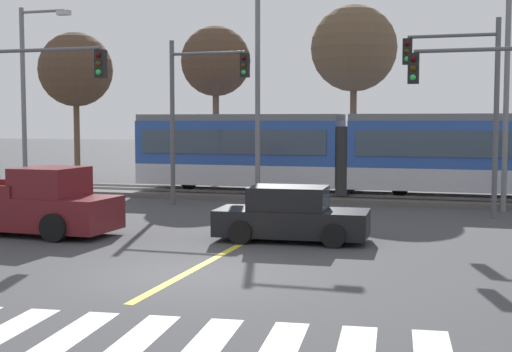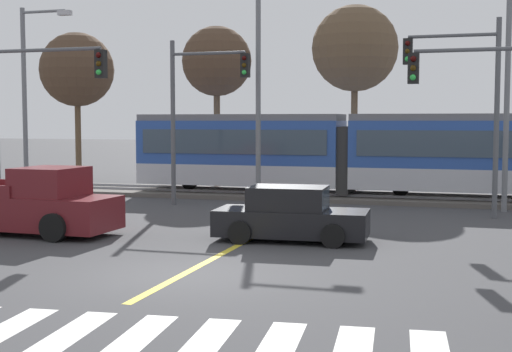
# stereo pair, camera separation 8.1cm
# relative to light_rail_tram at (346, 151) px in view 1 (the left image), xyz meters

# --- Properties ---
(ground_plane) EXTENTS (200.00, 200.00, 0.00)m
(ground_plane) POSITION_rel_light_rail_tram_xyz_m (-0.84, -15.94, -2.05)
(ground_plane) COLOR #3D3D3F
(track_bed) EXTENTS (120.00, 4.00, 0.18)m
(track_bed) POSITION_rel_light_rail_tram_xyz_m (-0.84, 0.01, -1.96)
(track_bed) COLOR #56514C
(track_bed) RESTS_ON ground
(rail_near) EXTENTS (120.00, 0.08, 0.10)m
(rail_near) POSITION_rel_light_rail_tram_xyz_m (-0.84, -0.71, -1.82)
(rail_near) COLOR #939399
(rail_near) RESTS_ON track_bed
(rail_far) EXTENTS (120.00, 0.08, 0.10)m
(rail_far) POSITION_rel_light_rail_tram_xyz_m (-0.84, 0.73, -1.82)
(rail_far) COLOR #939399
(rail_far) RESTS_ON track_bed
(light_rail_tram) EXTENTS (18.50, 2.64, 3.43)m
(light_rail_tram) POSITION_rel_light_rail_tram_xyz_m (0.00, 0.00, 0.00)
(light_rail_tram) COLOR #B7BAC1
(light_rail_tram) RESTS_ON track_bed
(crosswalk_stripe_4) EXTENTS (0.83, 2.84, 0.01)m
(crosswalk_stripe_4) POSITION_rel_light_rail_tram_xyz_m (-1.93, -20.71, -2.04)
(crosswalk_stripe_4) COLOR silver
(crosswalk_stripe_4) RESTS_ON ground
(crosswalk_stripe_5) EXTENTS (0.83, 2.84, 0.01)m
(crosswalk_stripe_5) POSITION_rel_light_rail_tram_xyz_m (-0.84, -20.60, -2.04)
(crosswalk_stripe_5) COLOR silver
(crosswalk_stripe_5) RESTS_ON ground
(crosswalk_stripe_6) EXTENTS (0.83, 2.84, 0.01)m
(crosswalk_stripe_6) POSITION_rel_light_rail_tram_xyz_m (0.26, -20.49, -2.04)
(crosswalk_stripe_6) COLOR silver
(crosswalk_stripe_6) RESTS_ON ground
(crosswalk_stripe_7) EXTENTS (0.83, 2.84, 0.01)m
(crosswalk_stripe_7) POSITION_rel_light_rail_tram_xyz_m (1.35, -20.38, -2.04)
(crosswalk_stripe_7) COLOR silver
(crosswalk_stripe_7) RESTS_ON ground
(crosswalk_stripe_8) EXTENTS (0.83, 2.84, 0.01)m
(crosswalk_stripe_8) POSITION_rel_light_rail_tram_xyz_m (2.44, -20.27, -2.04)
(crosswalk_stripe_8) COLOR silver
(crosswalk_stripe_8) RESTS_ON ground
(lane_centre_line) EXTENTS (0.20, 16.61, 0.01)m
(lane_centre_line) POSITION_rel_light_rail_tram_xyz_m (-0.84, -10.30, -2.05)
(lane_centre_line) COLOR gold
(lane_centre_line) RESTS_ON ground
(sedan_crossing) EXTENTS (4.30, 2.11, 1.52)m
(sedan_crossing) POSITION_rel_light_rail_tram_xyz_m (0.34, -11.05, -1.35)
(sedan_crossing) COLOR black
(sedan_crossing) RESTS_ON ground
(pickup_truck) EXTENTS (5.45, 2.35, 1.98)m
(pickup_truck) POSITION_rel_light_rail_tram_xyz_m (-7.27, -12.10, -1.21)
(pickup_truck) COLOR maroon
(pickup_truck) RESTS_ON ground
(traffic_light_mid_right) EXTENTS (4.25, 0.38, 5.78)m
(traffic_light_mid_right) POSITION_rel_light_rail_tram_xyz_m (5.91, -8.46, 1.82)
(traffic_light_mid_right) COLOR #515459
(traffic_light_mid_right) RESTS_ON ground
(traffic_light_far_left) EXTENTS (3.25, 0.38, 6.46)m
(traffic_light_far_left) POSITION_rel_light_rail_tram_xyz_m (-5.20, -4.10, 2.13)
(traffic_light_far_left) COLOR #515459
(traffic_light_far_left) RESTS_ON ground
(traffic_light_mid_left) EXTENTS (4.25, 0.38, 6.01)m
(traffic_light_mid_left) POSITION_rel_light_rail_tram_xyz_m (-8.89, -9.53, 1.99)
(traffic_light_mid_left) COLOR #515459
(traffic_light_mid_left) RESTS_ON ground
(traffic_light_near_right) EXTENTS (3.75, 0.38, 6.76)m
(traffic_light_near_right) POSITION_rel_light_rail_tram_xyz_m (5.28, -17.33, 2.44)
(traffic_light_near_right) COLOR #515459
(traffic_light_near_right) RESTS_ON ground
(traffic_light_far_right) EXTENTS (3.25, 0.38, 6.80)m
(traffic_light_far_right) POSITION_rel_light_rail_tram_xyz_m (4.88, -4.50, 2.33)
(traffic_light_far_right) COLOR #515459
(traffic_light_far_right) RESTS_ON ground
(street_lamp_west) EXTENTS (2.44, 0.28, 8.14)m
(street_lamp_west) POSITION_rel_light_rail_tram_xyz_m (-13.21, -3.44, 2.63)
(street_lamp_west) COLOR slate
(street_lamp_west) RESTS_ON ground
(street_lamp_centre) EXTENTS (2.48, 0.28, 8.40)m
(street_lamp_centre) POSITION_rel_light_rail_tram_xyz_m (-2.73, -3.21, 2.76)
(street_lamp_centre) COLOR slate
(street_lamp_centre) RESTS_ON ground
(street_lamp_east) EXTENTS (1.89, 0.28, 8.91)m
(street_lamp_east) POSITION_rel_light_rail_tram_xyz_m (6.41, -2.60, 2.95)
(street_lamp_east) COLOR slate
(street_lamp_east) RESTS_ON ground
(bare_tree_far_west) EXTENTS (4.00, 4.00, 8.10)m
(bare_tree_far_west) POSITION_rel_light_rail_tram_xyz_m (-15.53, 4.33, 4.02)
(bare_tree_far_west) COLOR brown
(bare_tree_far_west) RESTS_ON ground
(bare_tree_west) EXTENTS (3.49, 3.49, 8.05)m
(bare_tree_west) POSITION_rel_light_rail_tram_xyz_m (-7.26, 3.76, 4.21)
(bare_tree_west) COLOR brown
(bare_tree_west) RESTS_ON ground
(bare_tree_east) EXTENTS (4.17, 4.17, 8.91)m
(bare_tree_east) POSITION_rel_light_rail_tram_xyz_m (-0.45, 4.64, 4.75)
(bare_tree_east) COLOR brown
(bare_tree_east) RESTS_ON ground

